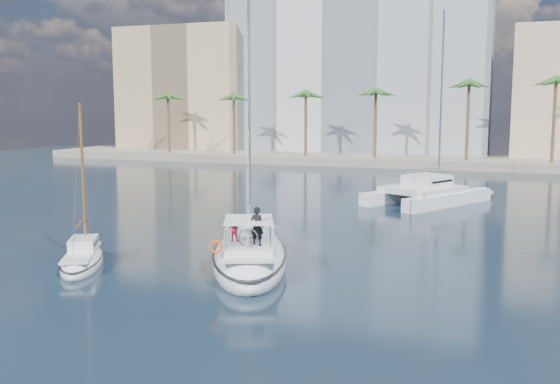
% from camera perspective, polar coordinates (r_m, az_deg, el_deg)
% --- Properties ---
extents(ground, '(160.00, 160.00, 0.00)m').
position_cam_1_polar(ground, '(34.38, 0.13, -6.41)').
color(ground, black).
rests_on(ground, ground).
extents(quay, '(120.00, 14.00, 1.20)m').
position_cam_1_polar(quay, '(93.40, 12.79, 2.79)').
color(quay, gray).
rests_on(quay, ground).
extents(building_modern, '(42.00, 16.00, 28.00)m').
position_cam_1_polar(building_modern, '(107.09, 7.32, 10.71)').
color(building_modern, silver).
rests_on(building_modern, ground).
extents(building_tan_left, '(22.00, 14.00, 22.00)m').
position_cam_1_polar(building_tan_left, '(113.64, -8.29, 9.01)').
color(building_tan_left, tan).
rests_on(building_tan_left, ground).
extents(palm_left, '(3.60, 3.60, 12.30)m').
position_cam_1_polar(palm_left, '(99.29, -7.43, 8.79)').
color(palm_left, brown).
rests_on(palm_left, ground).
extents(palm_centre, '(3.60, 3.60, 12.30)m').
position_cam_1_polar(palm_centre, '(89.12, 12.66, 8.79)').
color(palm_centre, brown).
rests_on(palm_centre, ground).
extents(main_sloop, '(8.27, 13.00, 18.44)m').
position_cam_1_polar(main_sloop, '(33.75, -2.80, -5.73)').
color(main_sloop, white).
rests_on(main_sloop, ground).
extents(small_sloop, '(4.77, 6.58, 9.18)m').
position_cam_1_polar(small_sloop, '(35.03, -17.63, -5.90)').
color(small_sloop, white).
rests_on(small_sloop, ground).
extents(catamaran, '(10.61, 12.83, 16.82)m').
position_cam_1_polar(catamaran, '(56.38, 13.18, 0.14)').
color(catamaran, white).
rests_on(catamaran, ground).
extents(seagull, '(1.23, 0.53, 0.23)m').
position_cam_1_polar(seagull, '(38.98, -0.89, -3.17)').
color(seagull, silver).
rests_on(seagull, ground).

